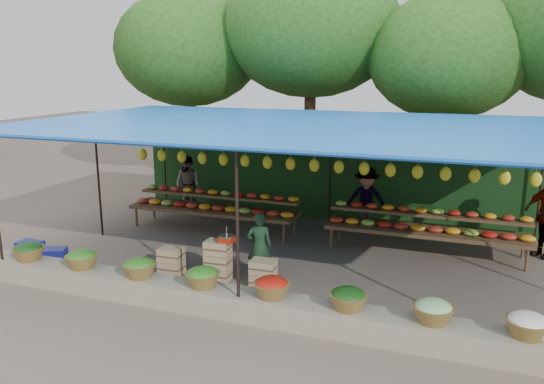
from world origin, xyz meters
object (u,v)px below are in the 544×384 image
(crate_counter, at_px, (217,264))
(weighing_scale, at_px, (227,238))
(blue_crate_back, at_px, (54,255))
(vendor_seated, at_px, (259,246))
(blue_crate_front, at_px, (30,248))

(crate_counter, height_order, weighing_scale, weighing_scale)
(blue_crate_back, bearing_deg, vendor_seated, -16.65)
(crate_counter, bearing_deg, weighing_scale, 0.00)
(weighing_scale, xyz_separation_m, blue_crate_back, (-3.76, -0.29, -0.70))
(weighing_scale, height_order, blue_crate_back, weighing_scale)
(weighing_scale, relative_size, blue_crate_front, 0.60)
(vendor_seated, distance_m, blue_crate_front, 5.08)
(blue_crate_front, bearing_deg, blue_crate_back, -10.15)
(crate_counter, xyz_separation_m, vendor_seated, (0.73, 0.30, 0.34))
(blue_crate_front, relative_size, blue_crate_back, 1.05)
(weighing_scale, distance_m, blue_crate_back, 3.84)
(vendor_seated, xyz_separation_m, blue_crate_back, (-4.28, -0.60, -0.51))
(weighing_scale, height_order, vendor_seated, vendor_seated)
(vendor_seated, xyz_separation_m, blue_crate_front, (-5.04, -0.45, -0.50))
(vendor_seated, relative_size, blue_crate_back, 2.70)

